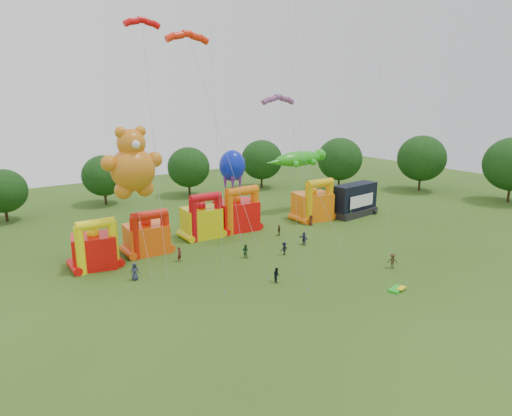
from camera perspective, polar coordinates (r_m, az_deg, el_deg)
ground at (r=45.10m, az=14.29°, el=-12.43°), size 160.00×160.00×0.00m
tree_ring at (r=42.26m, az=13.15°, el=-4.99°), size 121.35×123.42×12.07m
bouncy_castle_0 at (r=56.28m, az=-19.50°, el=-4.80°), size 5.54×4.82×6.12m
bouncy_castle_1 at (r=59.50m, az=-13.44°, el=-3.45°), size 5.32×4.37×5.85m
bouncy_castle_2 at (r=64.50m, az=-6.74°, el=-1.50°), size 5.34×4.43×6.59m
bouncy_castle_3 at (r=67.52m, az=-2.33°, el=-0.64°), size 6.15×5.14×6.82m
bouncy_castle_4 at (r=73.46m, az=7.21°, el=0.49°), size 6.29×5.42×6.82m
stage_trailer at (r=77.22m, az=12.23°, el=0.96°), size 8.70×4.01×5.36m
teddy_bear_kite at (r=53.56m, az=-15.08°, el=4.61°), size 7.06×6.94×16.39m
gecko_kite at (r=76.88m, az=5.95°, el=4.93°), size 12.43×9.75×10.49m
octopus_kite at (r=64.88m, az=-2.73°, el=2.60°), size 3.73×6.61×12.10m
parafoil_kites at (r=51.26m, az=-1.84°, el=5.59°), size 21.36×14.19×28.55m
diamond_kites at (r=50.27m, az=5.09°, el=10.96°), size 25.60×10.81×39.72m
folded_kite_bundle at (r=50.17m, az=17.21°, el=-9.64°), size 2.20×1.51×0.31m
spectator_0 at (r=51.82m, az=-14.92°, el=-7.68°), size 1.05×0.77×1.96m
spectator_1 at (r=56.17m, az=-9.55°, el=-5.72°), size 0.80×0.75×1.83m
spectator_2 at (r=56.71m, az=-1.33°, el=-5.38°), size 0.91×1.01×1.71m
spectator_3 at (r=57.71m, az=3.53°, el=-5.08°), size 1.12×0.71×1.66m
spectator_4 at (r=65.36m, az=2.90°, el=-2.78°), size 0.99×0.81×1.58m
spectator_5 at (r=61.64m, az=6.00°, el=-3.81°), size 0.67×1.68×1.76m
spectator_6 at (r=70.64m, az=6.89°, el=-1.53°), size 0.84×0.59×1.63m
spectator_7 at (r=74.66m, az=11.74°, el=-0.86°), size 0.73×0.68×1.67m
spectator_8 at (r=49.69m, az=2.59°, el=-8.35°), size 0.81×0.94×1.66m
spectator_9 at (r=55.68m, az=16.70°, el=-6.35°), size 1.25×1.31×1.79m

